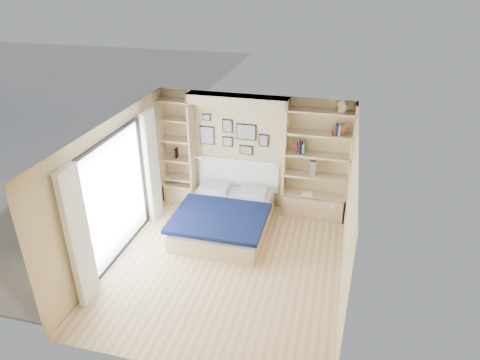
# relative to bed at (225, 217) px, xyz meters

# --- Properties ---
(ground) EXTENTS (4.50, 4.50, 0.00)m
(ground) POSITION_rel_bed_xyz_m (0.32, -1.13, -0.28)
(ground) COLOR #DDBE82
(ground) RESTS_ON ground
(room_shell) EXTENTS (4.50, 4.50, 4.50)m
(room_shell) POSITION_rel_bed_xyz_m (-0.06, 0.40, 0.80)
(room_shell) COLOR tan
(room_shell) RESTS_ON ground
(bed) EXTENTS (1.76, 2.21, 1.07)m
(bed) POSITION_rel_bed_xyz_m (0.00, 0.00, 0.00)
(bed) COLOR #D6B886
(bed) RESTS_ON ground
(photo_gallery) EXTENTS (1.48, 0.02, 0.82)m
(photo_gallery) POSITION_rel_bed_xyz_m (-0.13, 1.10, 1.33)
(photo_gallery) COLOR black
(photo_gallery) RESTS_ON ground
(reading_lamps) EXTENTS (1.92, 0.12, 0.15)m
(reading_lamps) POSITION_rel_bed_xyz_m (0.02, 0.87, 0.82)
(reading_lamps) COLOR silver
(reading_lamps) RESTS_ON ground
(shelf_decor) EXTENTS (3.49, 0.23, 2.03)m
(shelf_decor) POSITION_rel_bed_xyz_m (1.49, 0.94, 1.43)
(shelf_decor) COLOR #A51E1E
(shelf_decor) RESTS_ON ground
(deck) EXTENTS (3.20, 4.00, 0.05)m
(deck) POSITION_rel_bed_xyz_m (-3.28, -1.13, -0.28)
(deck) COLOR #716453
(deck) RESTS_ON ground
(deck_chair) EXTENTS (0.70, 0.94, 0.84)m
(deck_chair) POSITION_rel_bed_xyz_m (-3.04, -1.14, 0.12)
(deck_chair) COLOR tan
(deck_chair) RESTS_ON ground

